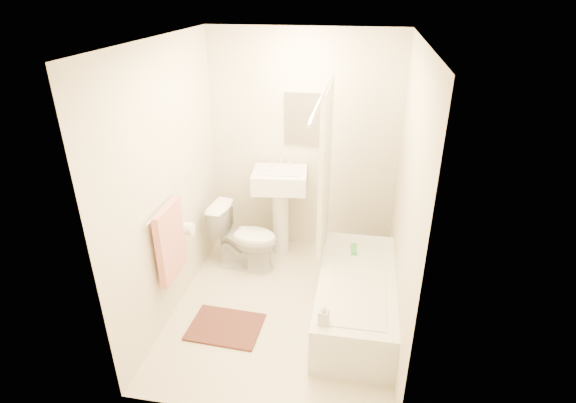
% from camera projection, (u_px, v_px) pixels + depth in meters
% --- Properties ---
extents(floor, '(2.40, 2.40, 0.00)m').
position_uv_depth(floor, '(283.00, 308.00, 4.24)').
color(floor, beige).
rests_on(floor, ground).
extents(ceiling, '(2.40, 2.40, 0.00)m').
position_uv_depth(ceiling, '(282.00, 40.00, 3.19)').
color(ceiling, white).
rests_on(ceiling, ground).
extents(wall_back, '(2.00, 0.02, 2.40)m').
position_uv_depth(wall_back, '(303.00, 146.00, 4.78)').
color(wall_back, beige).
rests_on(wall_back, ground).
extents(wall_left, '(0.02, 2.40, 2.40)m').
position_uv_depth(wall_left, '(169.00, 184.00, 3.87)').
color(wall_left, beige).
rests_on(wall_left, ground).
extents(wall_right, '(0.02, 2.40, 2.40)m').
position_uv_depth(wall_right, '(407.00, 202.00, 3.56)').
color(wall_right, beige).
rests_on(wall_right, ground).
extents(mirror, '(0.40, 0.03, 0.55)m').
position_uv_depth(mirror, '(304.00, 119.00, 4.63)').
color(mirror, white).
rests_on(mirror, wall_back).
extents(curtain_rod, '(0.03, 1.70, 0.03)m').
position_uv_depth(curtain_rod, '(323.00, 95.00, 3.41)').
color(curtain_rod, silver).
rests_on(curtain_rod, wall_back).
extents(shower_curtain, '(0.04, 0.80, 1.55)m').
position_uv_depth(shower_curtain, '(325.00, 171.00, 4.10)').
color(shower_curtain, silver).
rests_on(shower_curtain, curtain_rod).
extents(towel_bar, '(0.02, 0.60, 0.02)m').
position_uv_depth(towel_bar, '(163.00, 208.00, 3.69)').
color(towel_bar, silver).
rests_on(towel_bar, wall_left).
extents(towel, '(0.06, 0.45, 0.66)m').
position_uv_depth(towel, '(170.00, 242.00, 3.82)').
color(towel, '#CC7266').
rests_on(towel, towel_bar).
extents(toilet_paper, '(0.11, 0.12, 0.12)m').
position_uv_depth(toilet_paper, '(188.00, 229.00, 4.19)').
color(toilet_paper, white).
rests_on(toilet_paper, wall_left).
extents(toilet, '(0.75, 0.47, 0.70)m').
position_uv_depth(toilet, '(245.00, 238.00, 4.73)').
color(toilet, white).
rests_on(toilet, floor).
extents(sink, '(0.60, 0.50, 1.09)m').
position_uv_depth(sink, '(280.00, 209.00, 4.88)').
color(sink, white).
rests_on(sink, floor).
extents(bathtub, '(0.67, 1.52, 0.43)m').
position_uv_depth(bathtub, '(356.00, 297.00, 4.04)').
color(bathtub, silver).
rests_on(bathtub, floor).
extents(bath_mat, '(0.65, 0.50, 0.02)m').
position_uv_depth(bath_mat, '(226.00, 327.00, 3.99)').
color(bath_mat, '#4A2520').
rests_on(bath_mat, floor).
extents(soap_bottle, '(0.09, 0.09, 0.17)m').
position_uv_depth(soap_bottle, '(324.00, 314.00, 3.39)').
color(soap_bottle, white).
rests_on(soap_bottle, bathtub).
extents(scrub_brush, '(0.07, 0.19, 0.04)m').
position_uv_depth(scrub_brush, '(354.00, 249.00, 4.33)').
color(scrub_brush, green).
rests_on(scrub_brush, bathtub).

